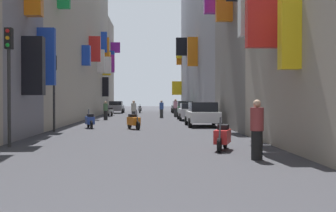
# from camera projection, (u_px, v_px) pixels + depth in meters

# --- Properties ---
(ground_plane) EXTENTS (140.00, 140.00, 0.00)m
(ground_plane) POSITION_uv_depth(u_px,v_px,m) (144.00, 121.00, 32.24)
(ground_plane) COLOR #38383D
(building_left_mid_b) EXTENTS (7.34, 24.10, 14.73)m
(building_left_mid_b) POSITION_uv_depth(u_px,v_px,m) (44.00, 28.00, 33.31)
(building_left_mid_b) COLOR #BCB29E
(building_left_mid_b) RESTS_ON ground
(building_left_mid_c) EXTENTS (7.34, 8.14, 18.34)m
(building_left_mid_c) POSITION_uv_depth(u_px,v_px,m) (79.00, 36.00, 49.37)
(building_left_mid_c) COLOR #B2A899
(building_left_mid_c) RESTS_ON ground
(building_left_far) EXTENTS (7.26, 8.30, 12.49)m
(building_left_far) POSITION_uv_depth(u_px,v_px,m) (89.00, 66.00, 57.64)
(building_left_far) COLOR #9E9384
(building_left_far) RESTS_ON ground
(building_right_mid_c) EXTENTS (7.36, 25.36, 20.96)m
(building_right_mid_c) POSITION_uv_depth(u_px,v_px,m) (226.00, 12.00, 41.95)
(building_right_mid_c) COLOR gray
(building_right_mid_c) RESTS_ON ground
(building_right_far) EXTENTS (7.40, 7.77, 21.15)m
(building_right_far) POSITION_uv_depth(u_px,v_px,m) (205.00, 36.00, 58.49)
(building_right_far) COLOR gray
(building_right_far) RESTS_ON ground
(parked_car_silver) EXTENTS (2.02, 4.03, 1.39)m
(parked_car_silver) POSITION_uv_depth(u_px,v_px,m) (190.00, 111.00, 34.38)
(parked_car_silver) COLOR #B7B7BC
(parked_car_silver) RESTS_ON ground
(parked_car_white) EXTENTS (2.00, 3.93, 1.53)m
(parked_car_white) POSITION_uv_depth(u_px,v_px,m) (202.00, 114.00, 26.41)
(parked_car_white) COLOR white
(parked_car_white) RESTS_ON ground
(parked_car_grey) EXTENTS (1.92, 4.25, 1.48)m
(parked_car_grey) POSITION_uv_depth(u_px,v_px,m) (116.00, 107.00, 51.87)
(parked_car_grey) COLOR slate
(parked_car_grey) RESTS_ON ground
(parked_car_green) EXTENTS (1.89, 4.40, 1.50)m
(parked_car_green) POSITION_uv_depth(u_px,v_px,m) (184.00, 108.00, 43.91)
(parked_car_green) COLOR #236638
(parked_car_green) RESTS_ON ground
(parked_car_black) EXTENTS (1.85, 4.48, 1.50)m
(parked_car_black) POSITION_uv_depth(u_px,v_px,m) (179.00, 107.00, 52.36)
(parked_car_black) COLOR black
(parked_car_black) RESTS_ON ground
(scooter_blue) EXTENTS (0.71, 1.74, 1.13)m
(scooter_blue) POSITION_uv_depth(u_px,v_px,m) (90.00, 120.00, 24.75)
(scooter_blue) COLOR #2D4CAD
(scooter_blue) RESTS_ON ground
(scooter_red) EXTENTS (0.75, 1.74, 1.13)m
(scooter_red) POSITION_uv_depth(u_px,v_px,m) (223.00, 137.00, 14.06)
(scooter_red) COLOR red
(scooter_red) RESTS_ON ground
(scooter_silver) EXTENTS (0.53, 1.93, 1.13)m
(scooter_silver) POSITION_uv_depth(u_px,v_px,m) (140.00, 109.00, 52.43)
(scooter_silver) COLOR #ADADB2
(scooter_silver) RESTS_ON ground
(scooter_white) EXTENTS (0.76, 1.81, 1.13)m
(scooter_white) POSITION_uv_depth(u_px,v_px,m) (110.00, 112.00, 42.44)
(scooter_white) COLOR silver
(scooter_white) RESTS_ON ground
(scooter_orange) EXTENTS (0.83, 1.77, 1.13)m
(scooter_orange) POSITION_uv_depth(u_px,v_px,m) (134.00, 121.00, 23.92)
(scooter_orange) COLOR orange
(scooter_orange) RESTS_ON ground
(pedestrian_crossing) EXTENTS (0.46, 0.46, 1.62)m
(pedestrian_crossing) POSITION_uv_depth(u_px,v_px,m) (162.00, 109.00, 38.60)
(pedestrian_crossing) COLOR #363636
(pedestrian_crossing) RESTS_ON ground
(pedestrian_near_left) EXTENTS (0.52, 0.52, 1.70)m
(pedestrian_near_left) POSITION_uv_depth(u_px,v_px,m) (257.00, 130.00, 11.82)
(pedestrian_near_left) COLOR black
(pedestrian_near_left) RESTS_ON ground
(pedestrian_near_right) EXTENTS (0.38, 0.38, 1.62)m
(pedestrian_near_right) POSITION_uv_depth(u_px,v_px,m) (134.00, 111.00, 32.32)
(pedestrian_near_right) COLOR #303030
(pedestrian_near_right) RESTS_ON ground
(pedestrian_mid_street) EXTENTS (0.48, 0.48, 1.75)m
(pedestrian_mid_street) POSITION_uv_depth(u_px,v_px,m) (176.00, 108.00, 40.60)
(pedestrian_mid_street) COLOR #2D2D2D
(pedestrian_mid_street) RESTS_ON ground
(pedestrian_far_away) EXTENTS (0.50, 0.50, 1.56)m
(pedestrian_far_away) POSITION_uv_depth(u_px,v_px,m) (106.00, 111.00, 34.75)
(pedestrian_far_away) COLOR black
(pedestrian_far_away) RESTS_ON ground
(traffic_light_near_corner) EXTENTS (0.26, 0.34, 4.27)m
(traffic_light_near_corner) POSITION_uv_depth(u_px,v_px,m) (9.00, 66.00, 14.98)
(traffic_light_near_corner) COLOR #2D2D2D
(traffic_light_near_corner) RESTS_ON ground
(traffic_light_far_corner) EXTENTS (0.26, 0.34, 4.03)m
(traffic_light_far_corner) POSITION_uv_depth(u_px,v_px,m) (54.00, 80.00, 22.12)
(traffic_light_far_corner) COLOR #2D2D2D
(traffic_light_far_corner) RESTS_ON ground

